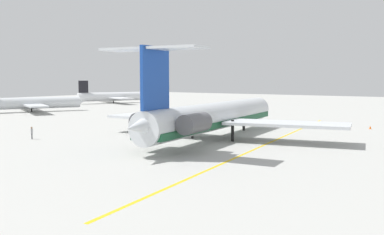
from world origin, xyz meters
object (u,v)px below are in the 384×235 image
object	(u,v)px
airliner_mid_left	(34,103)
airliner_mid_right	(115,96)
safety_cone_nose	(370,127)
main_jetliner	(212,116)
ground_crew_near_tail	(32,131)
safety_cone_wingtip	(331,127)
ground_crew_near_nose	(164,114)

from	to	relation	value
airliner_mid_left	airliner_mid_right	distance (m)	40.78
airliner_mid_left	safety_cone_nose	bearing A→B (deg)	-57.11
main_jetliner	ground_crew_near_tail	xyz separation A→B (m)	(-13.75, 20.90, -2.13)
main_jetliner	airliner_mid_right	distance (m)	92.94
main_jetliner	safety_cone_wingtip	bearing A→B (deg)	-29.05
airliner_mid_right	ground_crew_near_nose	world-z (taller)	airliner_mid_right
ground_crew_near_nose	safety_cone_wingtip	size ratio (longest dim) A/B	3.18
airliner_mid_left	safety_cone_nose	xyz separation A→B (m)	(8.41, -78.51, -1.96)
main_jetliner	airliner_mid_right	size ratio (longest dim) A/B	1.65
airliner_mid_right	safety_cone_nose	xyz separation A→B (m)	(-31.02, -88.92, -1.98)
airliner_mid_left	ground_crew_near_tail	bearing A→B (deg)	-99.23
safety_cone_nose	safety_cone_wingtip	bearing A→B (deg)	115.27
airliner_mid_left	safety_cone_wingtip	world-z (taller)	airliner_mid_left
main_jetliner	ground_crew_near_nose	bearing A→B (deg)	44.17
ground_crew_near_nose	ground_crew_near_tail	xyz separation A→B (m)	(-32.77, -2.37, -0.01)
safety_cone_nose	main_jetliner	bearing A→B (deg)	149.27
airliner_mid_right	safety_cone_nose	world-z (taller)	airliner_mid_right
safety_cone_nose	safety_cone_wingtip	size ratio (longest dim) A/B	1.00
airliner_mid_right	main_jetliner	bearing A→B (deg)	-103.17
airliner_mid_right	safety_cone_wingtip	distance (m)	89.80
main_jetliner	safety_cone_wingtip	world-z (taller)	main_jetliner
ground_crew_near_nose	main_jetliner	bearing A→B (deg)	-177.67
safety_cone_wingtip	ground_crew_near_nose	bearing A→B (deg)	96.61
ground_crew_near_tail	safety_cone_nose	bearing A→B (deg)	156.70
ground_crew_near_nose	ground_crew_near_tail	world-z (taller)	ground_crew_near_nose
safety_cone_nose	safety_cone_wingtip	world-z (taller)	same
airliner_mid_left	airliner_mid_right	world-z (taller)	airliner_mid_right
ground_crew_near_nose	safety_cone_nose	xyz separation A→B (m)	(6.49, -38.43, -0.83)
main_jetliner	ground_crew_near_tail	size ratio (longest dim) A/B	23.36
safety_cone_nose	safety_cone_wingtip	xyz separation A→B (m)	(-2.70, 5.72, 0.00)
safety_cone_wingtip	safety_cone_nose	bearing A→B (deg)	-64.73
main_jetliner	airliner_mid_right	world-z (taller)	main_jetliner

